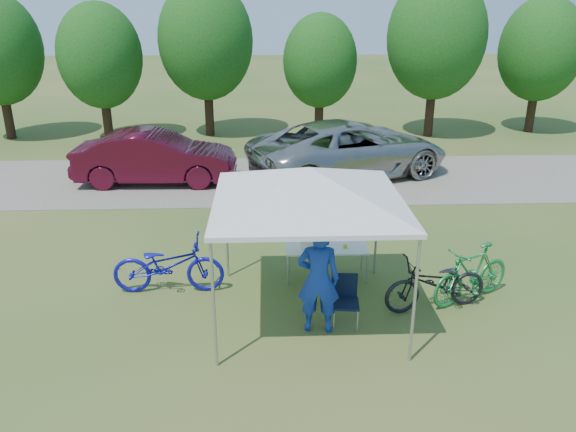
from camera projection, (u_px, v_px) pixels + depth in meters
name	position (u px, v px, depth m)	size (l,w,h in m)	color
ground	(307.00, 313.00, 10.13)	(100.00, 100.00, 0.00)	#2D5119
gravel_strip	(289.00, 179.00, 17.58)	(24.00, 5.00, 0.02)	gray
canopy	(309.00, 172.00, 9.17)	(4.53, 4.53, 3.00)	#A5A5AA
treeline	(275.00, 47.00, 21.92)	(24.89, 4.28, 6.30)	#382314
folding_table	(326.00, 249.00, 11.19)	(1.64, 0.68, 0.67)	white
folding_chair	(345.00, 295.00, 9.66)	(0.49, 0.51, 0.88)	black
cooler	(311.00, 239.00, 11.10)	(0.46, 0.31, 0.33)	white
ice_cream_cup	(345.00, 246.00, 11.13)	(0.08, 0.08, 0.06)	#B6C72E
cyclist	(318.00, 279.00, 9.27)	(0.71, 0.46, 1.94)	#1434A4
bike_blue	(168.00, 265.00, 10.69)	(0.74, 2.11, 1.11)	#1212A3
bike_green	(472.00, 274.00, 10.36)	(0.52, 1.84, 1.10)	#1D833D
bike_dark	(436.00, 284.00, 10.08)	(0.68, 1.95, 1.02)	black
minivan	(350.00, 149.00, 17.56)	(2.93, 6.35, 1.76)	#A4A49F
sedan	(156.00, 157.00, 16.98)	(1.67, 4.80, 1.58)	#490C1E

